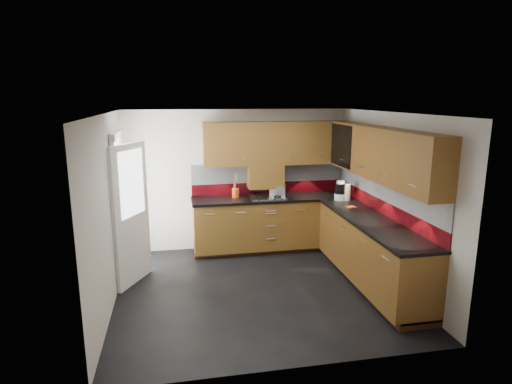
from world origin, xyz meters
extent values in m
cube|color=black|center=(0.00, 0.00, -0.01)|extent=(4.00, 3.80, 0.02)
cube|color=white|center=(0.00, 0.00, 2.45)|extent=(4.00, 3.80, 0.10)
cube|color=beige|center=(0.00, 1.84, 1.20)|extent=(4.00, 0.08, 2.64)
cube|color=beige|center=(0.00, -1.84, 1.20)|extent=(4.00, 0.08, 2.64)
cube|color=beige|center=(-1.94, 0.00, 1.20)|extent=(0.08, 3.80, 2.64)
cube|color=beige|center=(1.94, 0.00, 1.20)|extent=(0.08, 3.80, 2.64)
cube|color=brown|center=(0.55, 1.50, 0.48)|extent=(2.70, 0.60, 0.95)
cube|color=#5A3915|center=(1.60, -0.10, 0.48)|extent=(0.60, 2.60, 0.95)
cube|color=#3D2011|center=(0.55, 1.53, 0.05)|extent=(2.70, 0.54, 0.10)
cube|color=#3D2011|center=(1.63, -0.10, 0.05)|extent=(0.54, 2.60, 0.10)
cube|color=black|center=(0.54, 1.49, 0.92)|extent=(2.72, 0.62, 0.04)
cube|color=black|center=(1.59, -0.12, 0.92)|extent=(0.62, 2.60, 0.04)
cube|color=maroon|center=(0.55, 1.79, 1.04)|extent=(2.70, 0.02, 0.20)
cube|color=silver|center=(0.55, 1.79, 1.31)|extent=(2.70, 0.02, 0.34)
cube|color=maroon|center=(1.89, 0.20, 1.04)|extent=(0.02, 3.20, 0.20)
cube|color=silver|center=(1.89, 0.20, 1.31)|extent=(0.02, 3.20, 0.34)
cube|color=brown|center=(0.65, 1.64, 1.84)|extent=(2.50, 0.33, 0.72)
cube|color=#5A3915|center=(1.73, 0.04, 1.84)|extent=(0.33, 2.87, 0.72)
cube|color=silver|center=(0.50, 1.46, 1.63)|extent=(1.80, 0.01, 0.16)
cube|color=silver|center=(1.56, 0.00, 1.63)|extent=(0.01, 2.00, 0.16)
cube|color=brown|center=(0.45, 1.64, 1.28)|extent=(0.60, 0.33, 0.40)
cube|color=black|center=(1.56, 1.07, 1.84)|extent=(0.01, 0.80, 0.66)
cube|color=#FFD18C|center=(1.87, 1.07, 1.84)|extent=(0.01, 0.76, 0.64)
cube|color=black|center=(1.73, 1.07, 1.86)|extent=(0.29, 0.76, 0.01)
cylinder|color=black|center=(1.73, 0.82, 1.96)|extent=(0.07, 0.07, 0.16)
cylinder|color=black|center=(1.73, 0.97, 1.96)|extent=(0.07, 0.07, 0.16)
cylinder|color=white|center=(1.73, 1.12, 1.96)|extent=(0.07, 0.07, 0.16)
cylinder|color=black|center=(1.73, 1.27, 1.96)|extent=(0.07, 0.07, 0.16)
cube|color=white|center=(-1.86, 0.90, 1.02)|extent=(0.06, 0.95, 2.04)
cube|color=white|center=(-1.68, 0.55, 1.00)|extent=(0.42, 0.73, 1.98)
cube|color=white|center=(-1.65, 0.55, 1.45)|extent=(0.28, 0.50, 0.90)
cube|color=silver|center=(0.45, 1.48, 0.95)|extent=(0.58, 0.50, 0.02)
torus|color=black|center=(0.30, 1.36, 0.98)|extent=(0.13, 0.13, 0.02)
torus|color=black|center=(0.60, 1.36, 0.98)|extent=(0.13, 0.13, 0.02)
torus|color=black|center=(0.30, 1.60, 0.98)|extent=(0.13, 0.13, 0.02)
torus|color=black|center=(0.60, 1.60, 0.98)|extent=(0.13, 0.13, 0.02)
cube|color=black|center=(0.45, 1.24, 0.96)|extent=(0.44, 0.04, 0.02)
cylinder|color=#C94712|center=(-0.07, 1.59, 1.02)|extent=(0.12, 0.12, 0.15)
cylinder|color=olive|center=(-0.08, 1.61, 1.20)|extent=(0.06, 0.03, 0.30)
cylinder|color=olive|center=(-0.07, 1.61, 1.19)|extent=(0.06, 0.02, 0.28)
cylinder|color=olive|center=(-0.09, 1.61, 1.21)|extent=(0.05, 0.05, 0.32)
cylinder|color=olive|center=(-0.06, 1.61, 1.18)|extent=(0.05, 0.03, 0.26)
cylinder|color=olive|center=(-0.09, 1.60, 1.20)|extent=(0.02, 0.06, 0.29)
cube|color=silver|center=(0.65, 1.54, 1.03)|extent=(0.30, 0.24, 0.18)
cube|color=black|center=(0.65, 1.54, 1.13)|extent=(0.20, 0.09, 0.01)
cube|color=black|center=(0.65, 1.58, 1.13)|extent=(0.20, 0.09, 0.01)
cylinder|color=white|center=(1.59, 1.08, 0.99)|extent=(0.19, 0.19, 0.11)
cylinder|color=black|center=(1.59, 1.08, 1.13)|extent=(0.18, 0.18, 0.17)
cylinder|color=white|center=(1.59, 1.08, 1.24)|extent=(0.13, 0.13, 0.04)
cylinder|color=white|center=(1.69, 1.05, 1.07)|extent=(0.16, 0.16, 0.27)
cube|color=#EE441A|center=(1.58, 0.59, 0.95)|extent=(0.15, 0.13, 0.01)
camera|label=1|loc=(-1.06, -5.38, 2.61)|focal=30.00mm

